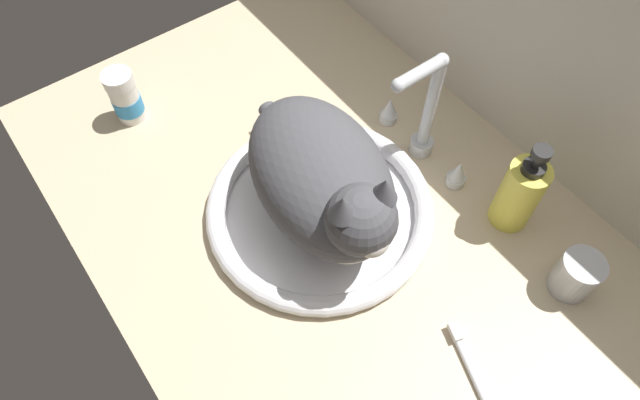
# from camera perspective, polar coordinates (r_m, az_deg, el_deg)

# --- Properties ---
(countertop) EXTENTS (1.10, 0.71, 0.03)m
(countertop) POSITION_cam_1_polar(r_m,az_deg,el_deg) (0.90, 0.85, -2.26)
(countertop) COLOR #CCB793
(countertop) RESTS_ON ground
(backsplash_wall) EXTENTS (1.10, 0.02, 0.43)m
(backsplash_wall) POSITION_cam_1_polar(r_m,az_deg,el_deg) (0.94, 19.80, 15.88)
(backsplash_wall) COLOR silver
(backsplash_wall) RESTS_ON ground
(sink_basin) EXTENTS (0.36, 0.36, 0.03)m
(sink_basin) POSITION_cam_1_polar(r_m,az_deg,el_deg) (0.88, 0.00, -0.92)
(sink_basin) COLOR white
(sink_basin) RESTS_ON countertop
(faucet) EXTENTS (0.20, 0.11, 0.22)m
(faucet) POSITION_cam_1_polar(r_m,az_deg,el_deg) (0.91, 10.70, 8.15)
(faucet) COLOR silver
(faucet) RESTS_ON countertop
(cat) EXTENTS (0.38, 0.24, 0.20)m
(cat) POSITION_cam_1_polar(r_m,az_deg,el_deg) (0.79, 0.56, 1.87)
(cat) COLOR #4C4C51
(cat) RESTS_ON sink_basin
(pill_bottle) EXTENTS (0.05, 0.05, 0.10)m
(pill_bottle) POSITION_cam_1_polar(r_m,az_deg,el_deg) (1.04, -19.47, 9.93)
(pill_bottle) COLOR white
(pill_bottle) RESTS_ON countertop
(soap_pump_bottle) EXTENTS (0.06, 0.06, 0.17)m
(soap_pump_bottle) POSITION_cam_1_polar(r_m,az_deg,el_deg) (0.88, 19.92, 0.64)
(soap_pump_bottle) COLOR #E5DB4C
(soap_pump_bottle) RESTS_ON countertop
(metal_jar) EXTENTS (0.06, 0.06, 0.07)m
(metal_jar) POSITION_cam_1_polar(r_m,az_deg,el_deg) (0.88, 24.95, -7.04)
(metal_jar) COLOR #B2B5BA
(metal_jar) RESTS_ON countertop
(toothbrush) EXTENTS (0.17, 0.07, 0.02)m
(toothbrush) POSITION_cam_1_polar(r_m,az_deg,el_deg) (0.81, 15.90, -17.69)
(toothbrush) COLOR silver
(toothbrush) RESTS_ON countertop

